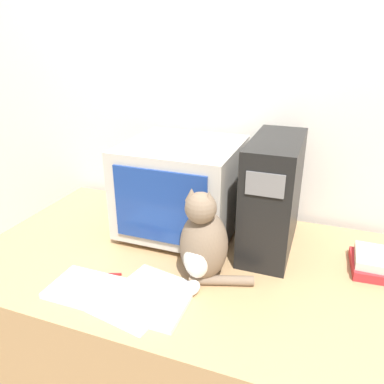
# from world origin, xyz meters

# --- Properties ---
(wall_back) EXTENTS (7.00, 0.05, 2.50)m
(wall_back) POSITION_xyz_m (0.00, 0.99, 1.25)
(wall_back) COLOR silver
(wall_back) RESTS_ON ground_plane
(desk) EXTENTS (1.60, 0.93, 0.75)m
(desk) POSITION_xyz_m (0.00, 0.46, 0.38)
(desk) COLOR tan
(desk) RESTS_ON ground_plane
(crt_monitor) EXTENTS (0.45, 0.45, 0.39)m
(crt_monitor) POSITION_xyz_m (-0.09, 0.66, 0.96)
(crt_monitor) COLOR #BCB7AD
(crt_monitor) RESTS_ON desk
(computer_tower) EXTENTS (0.18, 0.43, 0.44)m
(computer_tower) POSITION_xyz_m (0.28, 0.67, 0.97)
(computer_tower) COLOR black
(computer_tower) RESTS_ON desk
(keyboard) EXTENTS (0.46, 0.17, 0.02)m
(keyboard) POSITION_xyz_m (-0.12, 0.16, 0.76)
(keyboard) COLOR silver
(keyboard) RESTS_ON desk
(cat) EXTENTS (0.27, 0.23, 0.34)m
(cat) POSITION_xyz_m (0.11, 0.36, 0.90)
(cat) COLOR #7A6651
(cat) RESTS_ON desk
(book_stack) EXTENTS (0.16, 0.19, 0.06)m
(book_stack) POSITION_xyz_m (0.67, 0.62, 0.78)
(book_stack) COLOR red
(book_stack) RESTS_ON desk
(pen) EXTENTS (0.15, 0.07, 0.01)m
(pen) POSITION_xyz_m (-0.24, 0.25, 0.76)
(pen) COLOR maroon
(pen) RESTS_ON desk
(paper_sheet) EXTENTS (0.26, 0.33, 0.00)m
(paper_sheet) POSITION_xyz_m (-0.04, 0.20, 0.76)
(paper_sheet) COLOR white
(paper_sheet) RESTS_ON desk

